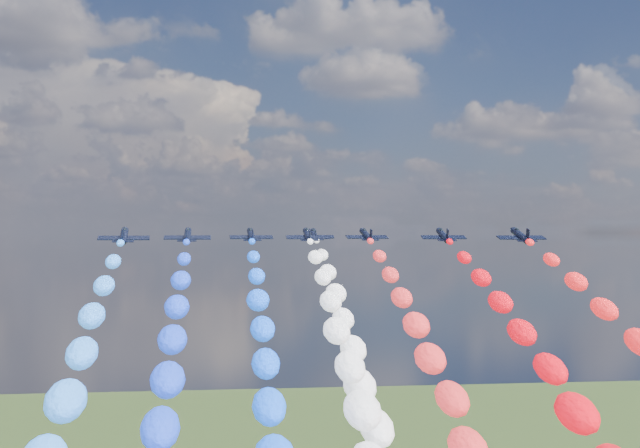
{
  "coord_description": "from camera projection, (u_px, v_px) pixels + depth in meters",
  "views": [
    {
      "loc": [
        -17.08,
        -142.8,
        100.46
      ],
      "look_at": [
        0.0,
        4.0,
        102.02
      ],
      "focal_mm": 47.24,
      "sensor_mm": 36.0,
      "label": 1
    }
  ],
  "objects": [
    {
      "name": "jet_7",
      "position": [
        520.0,
        235.0,
        141.13
      ],
      "size": [
        8.24,
        11.12,
        4.84
      ],
      "primitive_type": null,
      "rotation": [
        0.24,
        0.0,
        -0.03
      ],
      "color": "black"
    },
    {
      "name": "jet_6",
      "position": [
        443.0,
        235.0,
        151.81
      ],
      "size": [
        8.5,
        11.29,
        4.84
      ],
      "primitive_type": null,
      "rotation": [
        0.24,
        0.0,
        -0.05
      ],
      "color": "black"
    },
    {
      "name": "jet_5",
      "position": [
        366.0,
        235.0,
        160.18
      ],
      "size": [
        8.57,
        11.35,
        4.84
      ],
      "primitive_type": null,
      "rotation": [
        0.24,
        0.0,
        0.06
      ],
      "color": "black"
    },
    {
      "name": "jet_0",
      "position": [
        124.0,
        236.0,
        132.1
      ],
      "size": [
        8.65,
        11.4,
        4.84
      ],
      "primitive_type": null,
      "rotation": [
        0.24,
        0.0,
        0.07
      ],
      "color": "black"
    },
    {
      "name": "jet_2",
      "position": [
        251.0,
        235.0,
        155.72
      ],
      "size": [
        8.29,
        11.15,
        4.84
      ],
      "primitive_type": null,
      "rotation": [
        0.24,
        0.0,
        0.03
      ],
      "color": "black"
    },
    {
      "name": "trail_5",
      "position": [
        459.0,
        448.0,
        97.24
      ],
      "size": [
        5.68,
        123.14,
        52.39
      ],
      "primitive_type": null,
      "color": "red"
    },
    {
      "name": "jet_4",
      "position": [
        314.0,
        235.0,
        169.23
      ],
      "size": [
        8.41,
        11.23,
        4.84
      ],
      "primitive_type": null,
      "rotation": [
        0.24,
        0.0,
        -0.04
      ],
      "color": "black"
    },
    {
      "name": "jet_3",
      "position": [
        308.0,
        235.0,
        153.3
      ],
      "size": [
        7.95,
        10.9,
        4.84
      ],
      "primitive_type": null,
      "rotation": [
        0.24,
        0.0,
        -0.0
      ],
      "color": "black"
    },
    {
      "name": "jet_1",
      "position": [
        187.0,
        235.0,
        144.28
      ],
      "size": [
        8.02,
        10.95,
        4.84
      ],
      "primitive_type": null,
      "rotation": [
        0.24,
        0.0,
        0.01
      ],
      "color": "black"
    },
    {
      "name": "trail_4",
      "position": [
        368.0,
        429.0,
        106.29
      ],
      "size": [
        5.68,
        123.14,
        52.39
      ],
      "primitive_type": null,
      "color": "white"
    }
  ]
}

